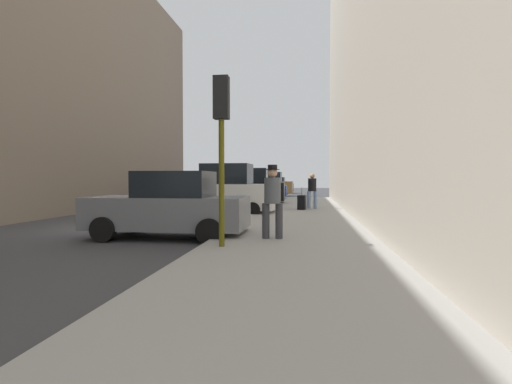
# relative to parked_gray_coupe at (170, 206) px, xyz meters

# --- Properties ---
(ground_plane) EXTENTS (120.00, 120.00, 0.00)m
(ground_plane) POSITION_rel_parked_gray_coupe_xyz_m (-2.65, 1.91, -0.85)
(ground_plane) COLOR #38383A
(sidewalk) EXTENTS (4.00, 40.00, 0.15)m
(sidewalk) POSITION_rel_parked_gray_coupe_xyz_m (3.35, 1.91, -0.77)
(sidewalk) COLOR gray
(sidewalk) RESTS_ON ground_plane
(parked_gray_coupe) EXTENTS (4.21, 2.08, 1.79)m
(parked_gray_coupe) POSITION_rel_parked_gray_coupe_xyz_m (0.00, 0.00, 0.00)
(parked_gray_coupe) COLOR slate
(parked_gray_coupe) RESTS_ON ground_plane
(parked_white_van) EXTENTS (4.66, 2.19, 2.25)m
(parked_white_van) POSITION_rel_parked_gray_coupe_xyz_m (-0.00, 6.88, 0.18)
(parked_white_van) COLOR silver
(parked_white_van) RESTS_ON ground_plane
(parked_black_suv) EXTENTS (4.63, 2.12, 2.25)m
(parked_black_suv) POSITION_rel_parked_gray_coupe_xyz_m (-0.00, 13.94, 0.18)
(parked_black_suv) COLOR black
(parked_black_suv) RESTS_ON ground_plane
(parked_blue_sedan) EXTENTS (4.24, 2.13, 1.79)m
(parked_blue_sedan) POSITION_rel_parked_gray_coupe_xyz_m (-0.00, 20.15, 0.00)
(parked_blue_sedan) COLOR navy
(parked_blue_sedan) RESTS_ON ground_plane
(parked_bronze_suv) EXTENTS (4.66, 2.18, 2.25)m
(parked_bronze_suv) POSITION_rel_parked_gray_coupe_xyz_m (-0.00, 26.93, 0.18)
(parked_bronze_suv) COLOR brown
(parked_bronze_suv) RESTS_ON ground_plane
(parked_red_hatchback) EXTENTS (4.26, 2.18, 1.79)m
(parked_red_hatchback) POSITION_rel_parked_gray_coupe_xyz_m (-0.00, 33.80, 0.00)
(parked_red_hatchback) COLOR #B2191E
(parked_red_hatchback) RESTS_ON ground_plane
(fire_hydrant) EXTENTS (0.42, 0.22, 0.70)m
(fire_hydrant) POSITION_rel_parked_gray_coupe_xyz_m (1.80, 8.65, -0.35)
(fire_hydrant) COLOR red
(fire_hydrant) RESTS_ON sidewalk
(traffic_light) EXTENTS (0.32, 0.32, 3.60)m
(traffic_light) POSITION_rel_parked_gray_coupe_xyz_m (1.85, -1.97, 1.91)
(traffic_light) COLOR #514C0F
(traffic_light) RESTS_ON sidewalk
(pedestrian_in_jeans) EXTENTS (0.52, 0.47, 1.71)m
(pedestrian_in_jeans) POSITION_rel_parked_gray_coupe_xyz_m (3.87, 9.34, 0.26)
(pedestrian_in_jeans) COLOR #728CB2
(pedestrian_in_jeans) RESTS_ON sidewalk
(pedestrian_with_beanie) EXTENTS (0.50, 0.40, 1.78)m
(pedestrian_with_beanie) POSITION_rel_parked_gray_coupe_xyz_m (2.83, -0.73, 0.29)
(pedestrian_with_beanie) COLOR #333338
(pedestrian_with_beanie) RESTS_ON sidewalk
(rolling_suitcase) EXTENTS (0.42, 0.60, 1.04)m
(rolling_suitcase) POSITION_rel_parked_gray_coupe_xyz_m (3.38, 8.61, -0.36)
(rolling_suitcase) COLOR black
(rolling_suitcase) RESTS_ON sidewalk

